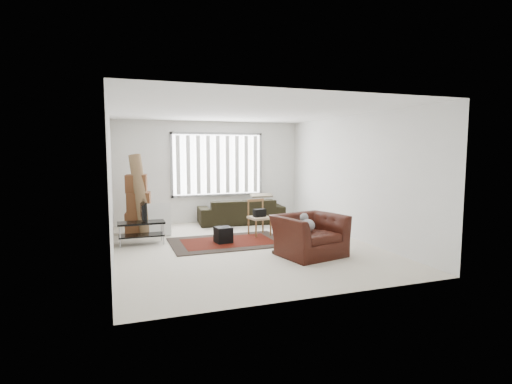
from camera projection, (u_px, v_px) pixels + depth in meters
room at (238, 159)px, 8.39m from camera, size 6.00×6.02×2.71m
persian_rug at (228, 242)px, 8.42m from camera, size 2.38×1.59×0.02m
tv_stand at (141, 228)px, 8.23m from camera, size 0.94×0.42×0.47m
tv at (141, 211)px, 8.19m from camera, size 0.10×0.76×0.44m
subwoofer at (223, 235)px, 8.33m from camera, size 0.36×0.36×0.33m
moving_boxes at (138, 207)px, 9.21m from camera, size 0.63×0.59×1.38m
white_flatpack at (158, 220)px, 9.03m from camera, size 0.60×0.29×0.74m
rolled_rug at (141, 195)px, 9.03m from camera, size 0.58×0.68×1.86m
sofa at (241, 207)px, 10.57m from camera, size 2.30×1.14×0.86m
side_chair at (259, 216)px, 9.06m from camera, size 0.50×0.50×0.82m
armchair at (309, 232)px, 7.36m from camera, size 1.36×1.24×0.86m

